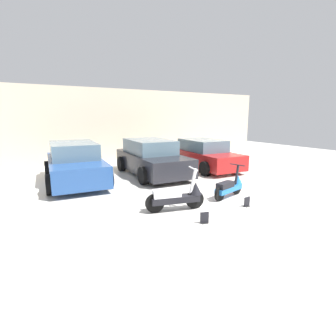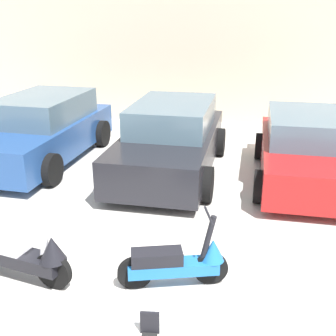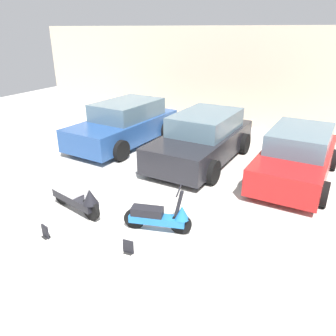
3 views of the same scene
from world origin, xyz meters
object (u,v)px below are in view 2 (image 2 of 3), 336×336
Objects in this scene: scooter_front_left at (21,252)px; car_rear_left at (42,130)px; car_rear_center at (171,140)px; placard_near_right_scooter at (150,324)px; car_rear_right at (304,150)px; scooter_front_right at (178,262)px.

car_rear_left is (-1.62, 4.34, 0.29)m from scooter_front_left.
car_rear_center reaches higher than scooter_front_left.
car_rear_center reaches higher than placard_near_right_scooter.
car_rear_right is (2.62, -0.12, -0.05)m from car_rear_center.
placard_near_right_scooter is (3.34, -5.05, -0.56)m from car_rear_left.
scooter_front_right is at bearing 12.60° from car_rear_center.
scooter_front_right is 0.31× the size of car_rear_center.
car_rear_center is at bearing 88.88° from car_rear_left.
car_rear_right is (5.54, -0.44, -0.06)m from car_rear_left.
scooter_front_left is 5.83× the size of placard_near_right_scooter.
car_rear_center is at bearing 85.77° from scooter_front_left.
placard_near_right_scooter is at bearing 8.72° from car_rear_center.
placard_near_right_scooter is (0.43, -4.72, -0.56)m from car_rear_center.
placard_near_right_scooter is (-0.19, -0.85, -0.22)m from scooter_front_right.
car_rear_center is 16.29× the size of placard_near_right_scooter.
scooter_front_left is 4.24m from car_rear_center.
car_rear_left is 1.01× the size of car_rear_center.
scooter_front_right is 0.34× the size of car_rear_right.
scooter_front_left is 1.88m from placard_near_right_scooter.
car_rear_left is 6.08m from placard_near_right_scooter.
scooter_front_left is at bearing 25.65° from car_rear_left.
car_rear_left is at bearing 115.77° from scooter_front_right.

